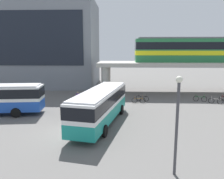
# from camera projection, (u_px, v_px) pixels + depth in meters

# --- Properties ---
(ground_plane) EXTENTS (120.00, 120.00, 0.00)m
(ground_plane) POSITION_uv_depth(u_px,v_px,m) (88.00, 104.00, 28.50)
(ground_plane) COLOR #605E5B
(station_building) EXTENTS (25.35, 13.86, 15.93)m
(station_building) POSITION_uv_depth(u_px,v_px,m) (32.00, 44.00, 43.41)
(station_building) COLOR slate
(station_building) RESTS_ON ground_plane
(elevated_platform) EXTENTS (32.21, 7.41, 4.96)m
(elevated_platform) POSITION_uv_depth(u_px,v_px,m) (200.00, 66.00, 35.03)
(elevated_platform) COLOR #ADA89E
(elevated_platform) RESTS_ON ground_plane
(train) EXTENTS (23.46, 2.96, 3.84)m
(train) POSITION_uv_depth(u_px,v_px,m) (210.00, 50.00, 34.52)
(train) COLOR #26723F
(train) RESTS_ON elevated_platform
(bus_main) EXTENTS (4.74, 11.33, 3.22)m
(bus_main) POSITION_uv_depth(u_px,v_px,m) (101.00, 103.00, 20.51)
(bus_main) COLOR teal
(bus_main) RESTS_ON ground_plane
(bicycle_brown) EXTENTS (1.79, 0.14, 1.04)m
(bicycle_brown) POSITION_uv_depth(u_px,v_px,m) (139.00, 100.00, 28.87)
(bicycle_brown) COLOR black
(bicycle_brown) RESTS_ON ground_plane
(bicycle_green) EXTENTS (1.72, 0.61, 1.04)m
(bicycle_green) POSITION_uv_depth(u_px,v_px,m) (200.00, 99.00, 29.86)
(bicycle_green) COLOR black
(bicycle_green) RESTS_ON ground_plane
(bicycle_silver) EXTENTS (1.69, 0.69, 1.04)m
(bicycle_silver) POSITION_uv_depth(u_px,v_px,m) (216.00, 101.00, 28.59)
(bicycle_silver) COLOR black
(bicycle_silver) RESTS_ON ground_plane
(bicycle_black) EXTENTS (1.69, 0.71, 1.04)m
(bicycle_black) POSITION_uv_depth(u_px,v_px,m) (142.00, 98.00, 30.05)
(bicycle_black) COLOR black
(bicycle_black) RESTS_ON ground_plane
(pedestrian_waiting_near_stop) EXTENTS (0.48, 0.43, 1.57)m
(pedestrian_waiting_near_stop) POSITION_uv_depth(u_px,v_px,m) (78.00, 98.00, 28.38)
(pedestrian_waiting_near_stop) COLOR navy
(pedestrian_waiting_near_stop) RESTS_ON ground_plane
(pedestrian_by_bike_rack) EXTENTS (0.47, 0.41, 1.68)m
(pedestrian_by_bike_rack) POSITION_uv_depth(u_px,v_px,m) (90.00, 96.00, 29.62)
(pedestrian_by_bike_rack) COLOR navy
(pedestrian_by_bike_rack) RESTS_ON ground_plane
(lamp_post) EXTENTS (0.36, 0.36, 5.52)m
(lamp_post) POSITION_uv_depth(u_px,v_px,m) (177.00, 117.00, 11.74)
(lamp_post) COLOR #3F3F44
(lamp_post) RESTS_ON ground_plane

